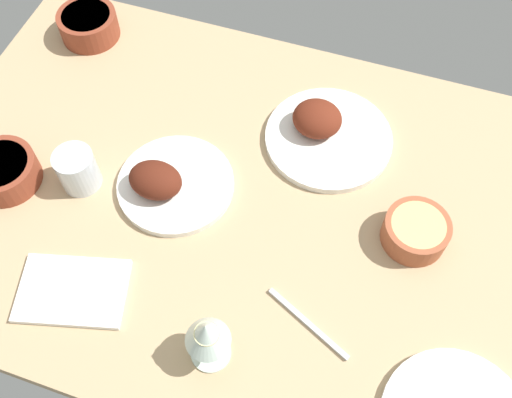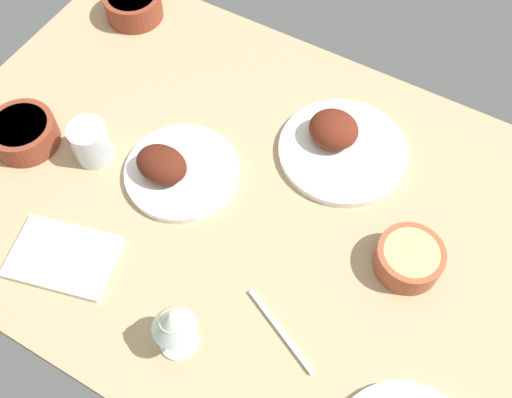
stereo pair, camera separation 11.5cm
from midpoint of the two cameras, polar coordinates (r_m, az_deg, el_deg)
name	(u,v)px [view 1 (the left image)]	position (r cm, az deg, el deg)	size (l,w,h in cm)	color
dining_table	(256,209)	(118.67, -2.77, -1.23)	(140.00, 90.00, 4.00)	tan
plate_near_viewer	(168,183)	(119.04, -11.29, 1.33)	(23.57, 23.57, 7.78)	white
plate_far_side	(324,131)	(124.59, 4.04, 6.35)	(26.96, 26.96, 7.82)	white
bowl_cream	(88,24)	(151.36, -18.16, 15.68)	(13.83, 13.83, 6.22)	brown
bowl_pasta	(416,231)	(113.08, 12.47, -3.29)	(12.45, 12.45, 5.60)	#A35133
bowl_onions	(3,171)	(130.10, -25.72, 2.28)	(14.01, 14.01, 5.85)	brown
wine_glass	(207,335)	(96.34, -8.28, -13.23)	(7.60, 7.60, 14.00)	silver
water_tumbler	(77,170)	(123.04, -19.54, 2.48)	(7.98, 7.98, 8.69)	silver
folded_napkin	(73,291)	(114.88, -20.16, -8.61)	(19.53, 13.27, 1.20)	white
fork_loose	(308,323)	(106.12, 1.92, -12.25)	(18.29, 0.90, 0.80)	silver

